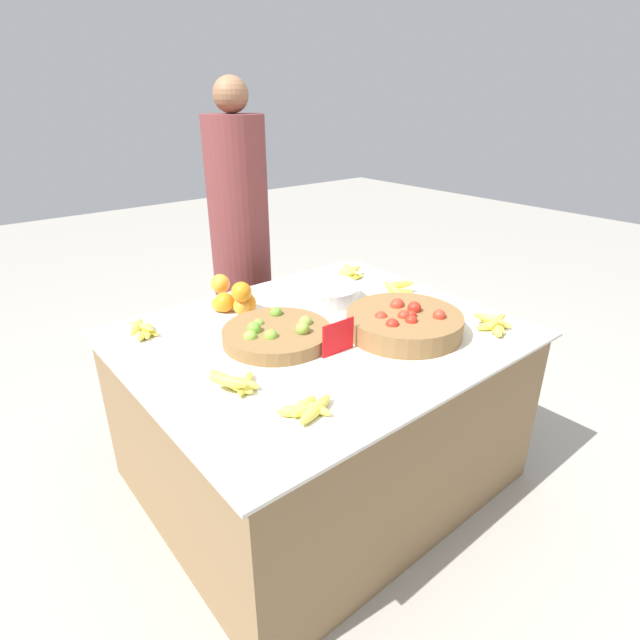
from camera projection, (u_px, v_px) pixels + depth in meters
name	position (u px, v px, depth m)	size (l,w,h in m)	color
ground_plane	(320.00, 473.00, 2.17)	(12.00, 12.00, 0.00)	#A39E93
market_table	(320.00, 407.00, 2.03)	(1.40, 1.18, 0.68)	olive
lime_bowl	(277.00, 334.00, 1.81)	(0.40, 0.40, 0.09)	olive
tomato_basket	(403.00, 322.00, 1.86)	(0.43, 0.43, 0.12)	olive
orange_pile	(234.00, 298.00, 2.05)	(0.16, 0.23, 0.14)	orange
metal_bowl	(326.00, 293.00, 2.17)	(0.29, 0.29, 0.07)	silver
price_sign	(338.00, 337.00, 1.71)	(0.14, 0.01, 0.12)	red
banana_bunch_back_center	(308.00, 409.00, 1.40)	(0.18, 0.12, 0.04)	#EFDB4C
banana_bunch_front_left	(235.00, 382.00, 1.50)	(0.17, 0.16, 0.06)	#EFDB4C
banana_bunch_front_right	(397.00, 289.00, 2.22)	(0.16, 0.15, 0.06)	#EFDB4C
banana_bunch_middle_right	(143.00, 329.00, 1.85)	(0.13, 0.14, 0.05)	#EFDB4C
banana_bunch_front_center	(350.00, 273.00, 2.43)	(0.14, 0.17, 0.06)	#EFDB4C
banana_bunch_middle_left	(494.00, 324.00, 1.90)	(0.16, 0.17, 0.06)	#EFDB4C
vendor_person	(241.00, 251.00, 2.66)	(0.31, 0.31, 1.58)	brown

